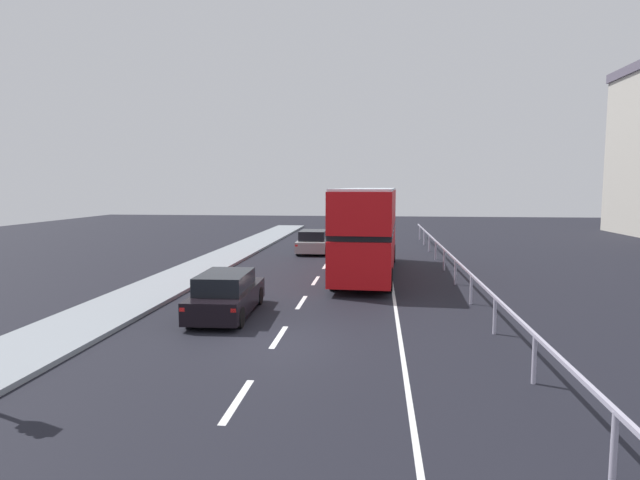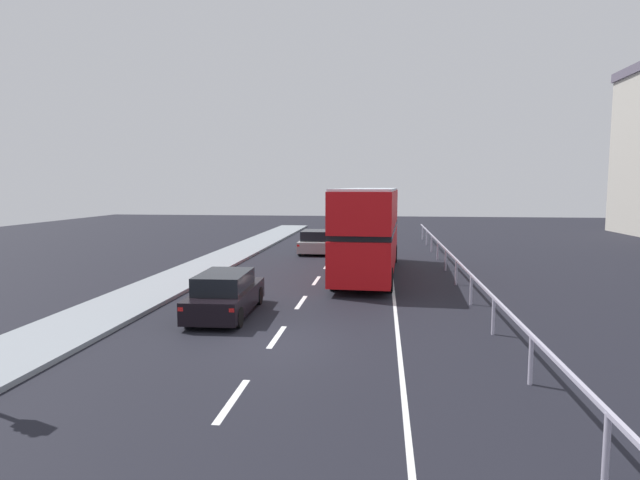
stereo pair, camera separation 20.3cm
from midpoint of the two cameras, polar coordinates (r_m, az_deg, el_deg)
name	(u,v)px [view 1 (the left image)]	position (r m, az deg, el deg)	size (l,w,h in m)	color
ground_plane	(276,343)	(14.71, -5.23, -11.21)	(74.33, 120.00, 0.10)	black
near_sidewalk_kerb	(65,332)	(17.03, -26.60, -9.01)	(2.76, 80.00, 0.14)	gray
lane_paint_markings	(361,286)	(22.43, 4.30, -5.05)	(3.57, 46.00, 0.01)	silver
bridge_side_railing	(456,264)	(23.25, 14.48, -2.55)	(0.10, 42.00, 1.12)	#AEA8BE
double_decker_bus_red	(368,229)	(25.01, 5.07, 1.26)	(3.01, 11.28, 4.17)	red
hatchback_car_near	(226,295)	(17.55, -10.61, -5.94)	(1.91, 4.58, 1.46)	black
sedan_car_ahead	(314,242)	(33.16, -0.89, -0.24)	(1.88, 4.14, 1.46)	gray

